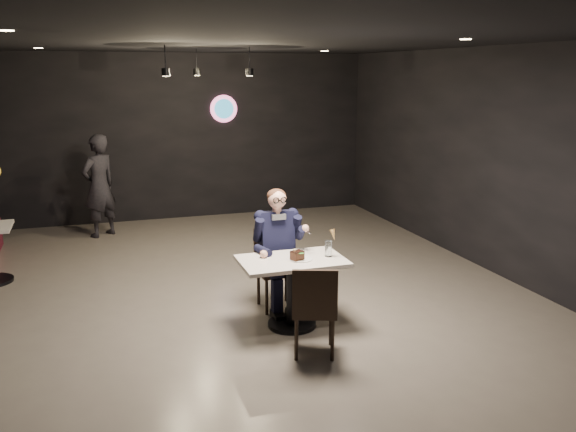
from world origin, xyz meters
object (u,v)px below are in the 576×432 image
object	(u,v)px
main_table	(292,293)
seated_man	(277,248)
chair_near	(314,308)
sundae_glass	(328,249)
passerby	(99,186)
chair_far	(277,270)

from	to	relation	value
main_table	seated_man	xyz separation A→B (m)	(0.00, 0.55, 0.34)
chair_near	sundae_glass	bearing A→B (deg)	77.86
main_table	passerby	bearing A→B (deg)	112.04
chair_near	sundae_glass	size ratio (longest dim) A/B	5.38
chair_far	seated_man	xyz separation A→B (m)	(0.00, 0.00, 0.26)
chair_far	sundae_glass	size ratio (longest dim) A/B	5.38
chair_far	main_table	bearing A→B (deg)	-90.00
sundae_glass	passerby	distance (m)	5.04
chair_near	passerby	xyz separation A→B (m)	(-1.82, 5.16, 0.38)
main_table	chair_near	bearing A→B (deg)	-90.00
seated_man	passerby	bearing A→B (deg)	114.76
chair_near	seated_man	size ratio (longest dim) A/B	0.64
main_table	chair_near	xyz separation A→B (m)	(0.00, -0.67, 0.09)
main_table	chair_far	xyz separation A→B (m)	(0.00, 0.55, 0.09)
main_table	sundae_glass	world-z (taller)	sundae_glass
chair_near	passerby	bearing A→B (deg)	129.04
main_table	passerby	distance (m)	4.87
passerby	main_table	bearing A→B (deg)	75.46
main_table	passerby	world-z (taller)	passerby
chair_far	passerby	bearing A→B (deg)	114.76
sundae_glass	passerby	bearing A→B (deg)	116.13
chair_far	sundae_glass	world-z (taller)	sundae_glass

